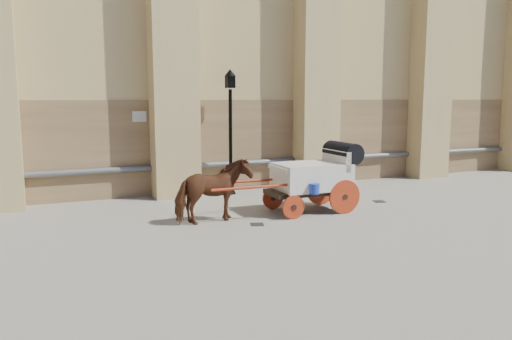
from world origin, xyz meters
name	(u,v)px	position (x,y,z in m)	size (l,w,h in m)	color
ground	(250,219)	(0.00, 0.00, 0.00)	(90.00, 90.00, 0.00)	gray
horse	(213,191)	(-0.99, -0.03, 0.79)	(0.85, 1.87, 1.58)	#552C17
carriage	(316,174)	(2.02, 0.13, 1.00)	(4.26, 1.51, 1.86)	black
street_lamp	(230,128)	(0.73, 3.31, 2.12)	(0.37, 0.37, 3.96)	black
drain_grate_near	(257,224)	(-0.08, -0.65, 0.01)	(0.32, 0.32, 0.01)	black
drain_grate_far	(379,201)	(4.36, 0.42, 0.01)	(0.32, 0.32, 0.01)	black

